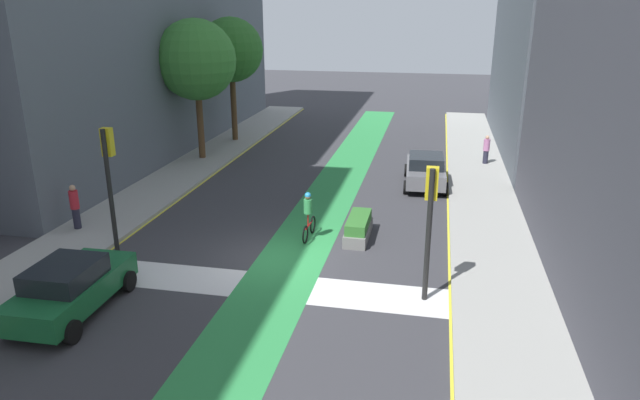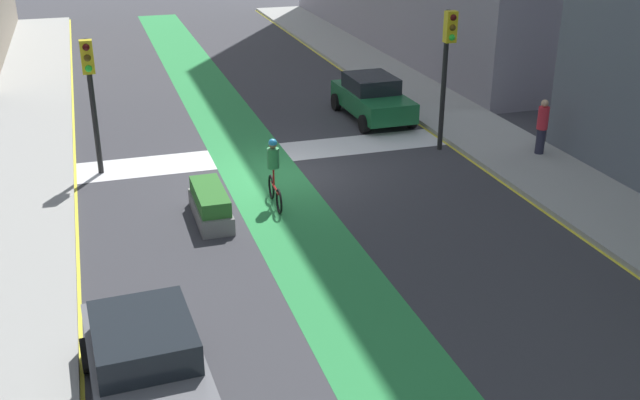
{
  "view_description": "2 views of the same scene",
  "coord_description": "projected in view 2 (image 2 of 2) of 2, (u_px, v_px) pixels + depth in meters",
  "views": [
    {
      "loc": [
        5.2,
        -17.37,
        8.3
      ],
      "look_at": [
        1.0,
        3.09,
        1.2
      ],
      "focal_mm": 31.99,
      "sensor_mm": 36.0,
      "label": 1
    },
    {
      "loc": [
        5.2,
        20.4,
        8.21
      ],
      "look_at": [
        0.45,
        5.15,
        1.36
      ],
      "focal_mm": 42.3,
      "sensor_mm": 36.0,
      "label": 2
    }
  ],
  "objects": [
    {
      "name": "curb_stripe_left",
      "position": [
        464.0,
        155.0,
        24.2
      ],
      "size": [
        0.16,
        60.0,
        0.01
      ],
      "primitive_type": "cube",
      "color": "yellow",
      "rests_on": "ground_plane"
    },
    {
      "name": "cyclist_in_lane",
      "position": [
        274.0,
        171.0,
        20.19
      ],
      "size": [
        0.32,
        1.73,
        1.86
      ],
      "color": "black",
      "rests_on": "ground_plane"
    },
    {
      "name": "traffic_signal_near_right",
      "position": [
        90.0,
        81.0,
        21.54
      ],
      "size": [
        0.35,
        0.52,
        4.04
      ],
      "color": "black",
      "rests_on": "ground_plane"
    },
    {
      "name": "sidewalk_right",
      "position": [
        17.0,
        203.0,
        20.48
      ],
      "size": [
        3.0,
        60.0,
        0.15
      ],
      "primitive_type": "cube",
      "color": "#9E9E99",
      "rests_on": "ground_plane"
    },
    {
      "name": "car_grey_right_far",
      "position": [
        147.0,
        367.0,
        12.38
      ],
      "size": [
        2.19,
        4.28,
        1.57
      ],
      "color": "slate",
      "rests_on": "ground_plane"
    },
    {
      "name": "pedestrian_sidewalk_left_a",
      "position": [
        542.0,
        126.0,
        23.58
      ],
      "size": [
        0.34,
        0.34,
        1.75
      ],
      "color": "#262638",
      "rests_on": "sidewalk_left"
    },
    {
      "name": "car_green_left_near",
      "position": [
        372.0,
        97.0,
        27.6
      ],
      "size": [
        2.08,
        4.23,
        1.57
      ],
      "color": "#196033",
      "rests_on": "ground_plane"
    },
    {
      "name": "traffic_signal_near_left",
      "position": [
        447.0,
        55.0,
        23.4
      ],
      "size": [
        0.35,
        0.52,
        4.5
      ],
      "color": "black",
      "rests_on": "ground_plane"
    },
    {
      "name": "bike_lane_paint",
      "position": [
        264.0,
        177.0,
        22.4
      ],
      "size": [
        2.4,
        60.0,
        0.01
      ],
      "primitive_type": "cube",
      "color": "#2D8C47",
      "rests_on": "ground_plane"
    },
    {
      "name": "ground_plane",
      "position": [
        283.0,
        175.0,
        22.56
      ],
      "size": [
        120.0,
        120.0,
        0.0
      ],
      "primitive_type": "plane",
      "color": "#38383D"
    },
    {
      "name": "sidewalk_left",
      "position": [
        505.0,
        148.0,
        24.58
      ],
      "size": [
        3.0,
        60.0,
        0.15
      ],
      "primitive_type": "cube",
      "color": "#9E9E99",
      "rests_on": "ground_plane"
    },
    {
      "name": "crosswalk_band",
      "position": [
        268.0,
        154.0,
        24.31
      ],
      "size": [
        12.0,
        1.8,
        0.01
      ],
      "primitive_type": "cube",
      "color": "silver",
      "rests_on": "ground_plane"
    },
    {
      "name": "curb_stripe_right",
      "position": [
        75.0,
        199.0,
        20.92
      ],
      "size": [
        0.16,
        60.0,
        0.01
      ],
      "primitive_type": "cube",
      "color": "yellow",
      "rests_on": "ground_plane"
    },
    {
      "name": "median_planter",
      "position": [
        210.0,
        205.0,
        19.53
      ],
      "size": [
        0.83,
        2.38,
        0.85
      ],
      "color": "slate",
      "rests_on": "ground_plane"
    }
  ]
}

